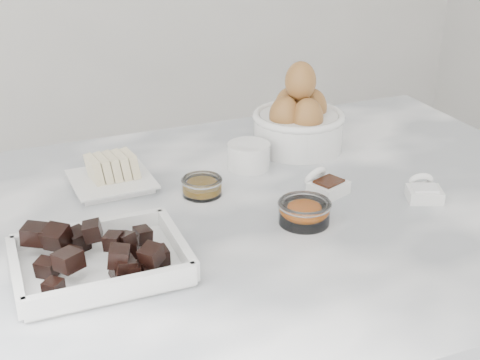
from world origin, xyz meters
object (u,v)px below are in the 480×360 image
Objects in this scene: egg_bowl at (298,121)px; vanilla_spoon at (325,184)px; butter_plate at (110,175)px; honey_bowl at (202,186)px; salt_spoon at (424,190)px; chocolate_dish at (100,256)px; sugar_ramekin at (249,155)px; zest_bowl at (304,211)px.

vanilla_spoon is (-0.05, -0.19, -0.04)m from egg_bowl.
butter_plate is 2.00× the size of honey_bowl.
egg_bowl is 0.29m from salt_spoon.
salt_spoon is (0.33, -0.15, -0.00)m from honey_bowl.
salt_spoon is at bearing -29.93° from vanilla_spoon.
vanilla_spoon is (0.32, -0.16, -0.01)m from butter_plate.
salt_spoon is at bearing -27.68° from butter_plate.
honey_bowl is at bearing 39.67° from chocolate_dish.
butter_plate is 0.25m from sugar_ramekin.
chocolate_dish is 0.31m from zest_bowl.
honey_bowl is 0.81× the size of vanilla_spoon.
egg_bowl is at bearing 27.21° from honey_bowl.
vanilla_spoon is 1.07× the size of salt_spoon.
sugar_ramekin is 0.43× the size of egg_bowl.
chocolate_dish is 1.67× the size of butter_plate.
sugar_ramekin is at bearing -157.55° from egg_bowl.
salt_spoon is (0.21, -0.22, -0.01)m from sugar_ramekin.
egg_bowl reaches higher than vanilla_spoon.
chocolate_dish is at bearing -140.33° from honey_bowl.
vanilla_spoon reaches higher than zest_bowl.
egg_bowl is (0.37, 0.03, 0.03)m from butter_plate.
egg_bowl is at bearing 64.84° from zest_bowl.
butter_plate reaches higher than sugar_ramekin.
honey_bowl is 0.86× the size of salt_spoon.
butter_plate reaches higher than honey_bowl.
egg_bowl is at bearing 33.39° from chocolate_dish.
zest_bowl is 1.04× the size of salt_spoon.
chocolate_dish is 0.40m from vanilla_spoon.
butter_plate is 0.34m from zest_bowl.
sugar_ramekin is 1.12× the size of honey_bowl.
sugar_ramekin is at bearing 37.08° from chocolate_dish.
vanilla_spoon is at bearing 44.69° from zest_bowl.
salt_spoon reaches higher than zest_bowl.
egg_bowl is 0.27m from honey_bowl.
sugar_ramekin is at bearing 31.98° from honey_bowl.
egg_bowl is 2.23× the size of salt_spoon.
salt_spoon is at bearing -71.91° from egg_bowl.
chocolate_dish is at bearing -146.61° from egg_bowl.
sugar_ramekin is at bearing 117.92° from vanilla_spoon.
egg_bowl reaches higher than chocolate_dish.
honey_bowl is (-0.24, -0.12, -0.04)m from egg_bowl.
butter_plate reaches higher than zest_bowl.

